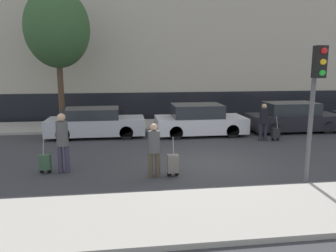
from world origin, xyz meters
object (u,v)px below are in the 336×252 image
object	(u,v)px
parked_car_2	(292,118)
trolley_left	(45,162)
pedestrian_center	(154,147)
parked_car_0	(95,123)
pedestrian_right	(264,120)
parked_bicycle	(107,117)
traffic_light	(316,88)
trolley_right	(276,133)
pedestrian_left	(62,139)
parked_car_1	(199,121)
bare_tree_near_crossing	(57,29)
trolley_center	(173,164)

from	to	relation	value
parked_car_2	trolley_left	distance (m)	11.62
pedestrian_center	parked_car_0	bearing A→B (deg)	-70.61
pedestrian_right	parked_bicycle	xyz separation A→B (m)	(-6.78, 4.39, -0.41)
parked_car_0	traffic_light	bearing A→B (deg)	-48.67
parked_car_2	trolley_right	xyz separation A→B (m)	(-1.69, -1.77, -0.34)
parked_car_0	pedestrian_left	xyz separation A→B (m)	(-0.53, -5.02, 0.42)
parked_car_1	parked_bicycle	size ratio (longest dim) A/B	2.32
traffic_light	parked_bicycle	distance (m)	11.45
parked_car_0	pedestrian_left	world-z (taller)	pedestrian_left
parked_car_1	trolley_right	xyz separation A→B (m)	(2.99, -1.62, -0.34)
pedestrian_center	bare_tree_near_crossing	xyz separation A→B (m)	(-3.88, 7.64, 4.01)
pedestrian_left	parked_bicycle	bearing A→B (deg)	85.50
parked_car_0	parked_bicycle	world-z (taller)	parked_car_0
pedestrian_left	pedestrian_right	distance (m)	8.38
parked_car_2	pedestrian_right	bearing A→B (deg)	-142.67
parked_car_2	traffic_light	xyz separation A→B (m)	(-3.25, -6.97, 1.97)
trolley_right	traffic_light	world-z (taller)	traffic_light
trolley_left	pedestrian_right	world-z (taller)	pedestrian_right
pedestrian_left	parked_bicycle	xyz separation A→B (m)	(0.95, 7.64, -0.55)
trolley_left	parked_bicycle	xyz separation A→B (m)	(1.50, 7.62, 0.15)
pedestrian_center	traffic_light	distance (m)	4.58
parked_car_0	trolley_center	xyz separation A→B (m)	(2.68, -5.79, -0.24)
trolley_left	traffic_light	distance (m)	7.89
trolley_center	trolley_right	distance (m)	6.42
parked_car_0	parked_car_2	world-z (taller)	parked_car_2
parked_car_2	bare_tree_near_crossing	world-z (taller)	bare_tree_near_crossing
bare_tree_near_crossing	traffic_light	bearing A→B (deg)	-48.22
parked_bicycle	bare_tree_near_crossing	distance (m)	4.98
pedestrian_center	bare_tree_near_crossing	distance (m)	9.46
pedestrian_right	trolley_left	bearing A→B (deg)	27.62
traffic_light	bare_tree_near_crossing	size ratio (longest dim) A/B	0.55
parked_car_0	pedestrian_right	distance (m)	7.42
parked_bicycle	bare_tree_near_crossing	world-z (taller)	bare_tree_near_crossing
parked_car_1	parked_bicycle	bearing A→B (deg)	146.86
parked_car_1	trolley_center	world-z (taller)	parked_car_1
pedestrian_left	pedestrian_center	size ratio (longest dim) A/B	1.15
parked_car_0	parked_car_1	xyz separation A→B (m)	(4.76, -0.21, 0.04)
trolley_left	pedestrian_center	xyz separation A→B (m)	(3.21, -0.79, 0.55)
parked_car_1	pedestrian_right	xyz separation A→B (m)	(2.44, -1.56, 0.24)
pedestrian_right	parked_bicycle	distance (m)	8.09
parked_car_0	pedestrian_right	size ratio (longest dim) A/B	2.70
pedestrian_center	trolley_center	world-z (taller)	pedestrian_center
pedestrian_center	trolley_center	bearing A→B (deg)	179.94
pedestrian_left	trolley_center	world-z (taller)	pedestrian_left
trolley_left	parked_bicycle	world-z (taller)	trolley_left
trolley_left	pedestrian_center	size ratio (longest dim) A/B	0.70
parked_car_1	bare_tree_near_crossing	size ratio (longest dim) A/B	0.61
pedestrian_right	trolley_right	bearing A→B (deg)	179.93
trolley_right	traffic_light	distance (m)	5.89
traffic_light	bare_tree_near_crossing	distance (m)	12.13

